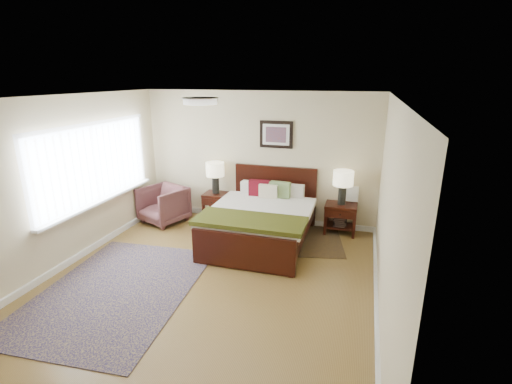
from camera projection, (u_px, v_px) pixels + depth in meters
floor at (208, 283)px, 5.15m from camera, size 5.00×5.00×0.00m
back_wall at (258, 158)px, 7.06m from camera, size 4.50×0.04×2.50m
front_wall at (52, 309)px, 2.49m from camera, size 4.50×0.04×2.50m
left_wall at (62, 184)px, 5.38m from camera, size 0.04×5.00×2.50m
right_wall at (388, 215)px, 4.17m from camera, size 0.04×5.00×2.50m
ceiling at (200, 98)px, 4.40m from camera, size 4.50×5.00×0.02m
window at (97, 165)px, 5.97m from camera, size 0.11×2.72×1.32m
ceil_fixture at (200, 101)px, 4.41m from camera, size 0.44×0.44×0.08m
bed at (261, 214)px, 6.27m from camera, size 1.70×2.05×1.10m
wall_art at (276, 135)px, 6.80m from camera, size 0.62×0.05×0.50m
nightstand_left at (216, 199)px, 7.30m from camera, size 0.46×0.41×0.55m
nightstand_right at (341, 216)px, 6.68m from camera, size 0.56×0.42×0.56m
lamp_left at (215, 172)px, 7.15m from camera, size 0.35×0.35×0.61m
lamp_right at (343, 181)px, 6.49m from camera, size 0.35×0.35×0.61m
armchair at (163, 205)px, 7.20m from camera, size 0.99×1.01×0.71m
rug_persian at (117, 290)px, 4.97m from camera, size 2.08×2.80×0.01m
rug_navy at (316, 241)px, 6.46m from camera, size 1.11×1.45×0.01m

